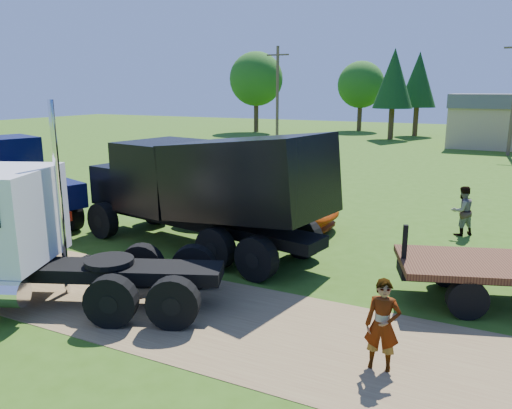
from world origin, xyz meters
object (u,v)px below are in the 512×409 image
at_px(white_semi_tractor, 5,237).
at_px(orange_pickup, 260,204).
at_px(black_dump_truck, 206,184).
at_px(navy_truck, 8,180).
at_px(spectator_a, 382,325).

height_order(white_semi_tractor, orange_pickup, white_semi_tractor).
distance_m(white_semi_tractor, black_dump_truck, 6.09).
distance_m(black_dump_truck, navy_truck, 8.92).
bearing_deg(white_semi_tractor, orange_pickup, 52.90).
distance_m(black_dump_truck, orange_pickup, 3.75).
bearing_deg(orange_pickup, white_semi_tractor, 162.90).
height_order(black_dump_truck, navy_truck, black_dump_truck).
bearing_deg(white_semi_tractor, black_dump_truck, 46.58).
relative_size(black_dump_truck, orange_pickup, 1.55).
distance_m(navy_truck, orange_pickup, 9.97).
xyz_separation_m(navy_truck, orange_pickup, (9.13, 3.90, -0.84)).
xyz_separation_m(white_semi_tractor, orange_pickup, (2.42, 9.15, -0.84)).
bearing_deg(spectator_a, orange_pickup, 122.52).
xyz_separation_m(black_dump_truck, navy_truck, (-8.90, -0.41, -0.50)).
bearing_deg(orange_pickup, navy_truck, 110.83).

